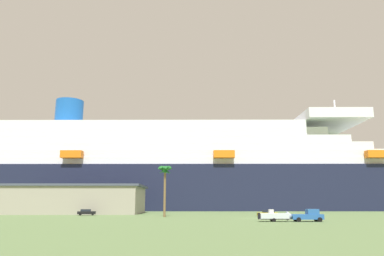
{
  "coord_description": "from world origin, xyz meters",
  "views": [
    {
      "loc": [
        -17.62,
        -76.95,
        3.51
      ],
      "look_at": [
        -9.35,
        44.84,
        28.87
      ],
      "focal_mm": 33.24,
      "sensor_mm": 36.0,
      "label": 1
    }
  ],
  "objects_px": {
    "palm_tree": "(165,174)",
    "parked_car_yellow_taxi": "(268,213)",
    "small_boat_on_trailer": "(278,216)",
    "parked_car_black_coupe": "(86,212)",
    "cruise_ship": "(159,174)",
    "pickup_truck": "(308,216)"
  },
  "relations": [
    {
      "from": "pickup_truck",
      "to": "small_boat_on_trailer",
      "type": "distance_m",
      "value": 5.53
    },
    {
      "from": "small_boat_on_trailer",
      "to": "palm_tree",
      "type": "height_order",
      "value": "palm_tree"
    },
    {
      "from": "pickup_truck",
      "to": "parked_car_black_coupe",
      "type": "xyz_separation_m",
      "value": [
        -46.49,
        32.93,
        -0.21
      ]
    },
    {
      "from": "cruise_ship",
      "to": "pickup_truck",
      "type": "distance_m",
      "value": 94.0
    },
    {
      "from": "parked_car_black_coupe",
      "to": "parked_car_yellow_taxi",
      "type": "bearing_deg",
      "value": -17.65
    },
    {
      "from": "cruise_ship",
      "to": "parked_car_yellow_taxi",
      "type": "distance_m",
      "value": 75.84
    },
    {
      "from": "cruise_ship",
      "to": "small_boat_on_trailer",
      "type": "xyz_separation_m",
      "value": [
        23.72,
        -87.86,
        -14.25
      ]
    },
    {
      "from": "cruise_ship",
      "to": "pickup_truck",
      "type": "bearing_deg",
      "value": -71.67
    },
    {
      "from": "parked_car_black_coupe",
      "to": "cruise_ship",
      "type": "bearing_deg",
      "value": 72.66
    },
    {
      "from": "cruise_ship",
      "to": "parked_car_black_coupe",
      "type": "distance_m",
      "value": 59.67
    },
    {
      "from": "palm_tree",
      "to": "parked_car_yellow_taxi",
      "type": "bearing_deg",
      "value": -6.71
    },
    {
      "from": "palm_tree",
      "to": "cruise_ship",
      "type": "bearing_deg",
      "value": 92.78
    },
    {
      "from": "small_boat_on_trailer",
      "to": "parked_car_black_coupe",
      "type": "bearing_deg",
      "value": 141.51
    },
    {
      "from": "palm_tree",
      "to": "pickup_truck",
      "type": "bearing_deg",
      "value": -39.77
    },
    {
      "from": "cruise_ship",
      "to": "parked_car_yellow_taxi",
      "type": "bearing_deg",
      "value": -68.7
    },
    {
      "from": "parked_car_yellow_taxi",
      "to": "parked_car_black_coupe",
      "type": "bearing_deg",
      "value": 162.35
    },
    {
      "from": "small_boat_on_trailer",
      "to": "parked_car_yellow_taxi",
      "type": "bearing_deg",
      "value": 79.77
    },
    {
      "from": "palm_tree",
      "to": "parked_car_black_coupe",
      "type": "bearing_deg",
      "value": 151.13
    },
    {
      "from": "cruise_ship",
      "to": "parked_car_yellow_taxi",
      "type": "xyz_separation_m",
      "value": [
        27.05,
        -69.38,
        -14.39
      ]
    },
    {
      "from": "small_boat_on_trailer",
      "to": "parked_car_yellow_taxi",
      "type": "height_order",
      "value": "small_boat_on_trailer"
    },
    {
      "from": "pickup_truck",
      "to": "parked_car_black_coupe",
      "type": "height_order",
      "value": "pickup_truck"
    },
    {
      "from": "pickup_truck",
      "to": "cruise_ship",
      "type": "bearing_deg",
      "value": 108.33
    }
  ]
}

